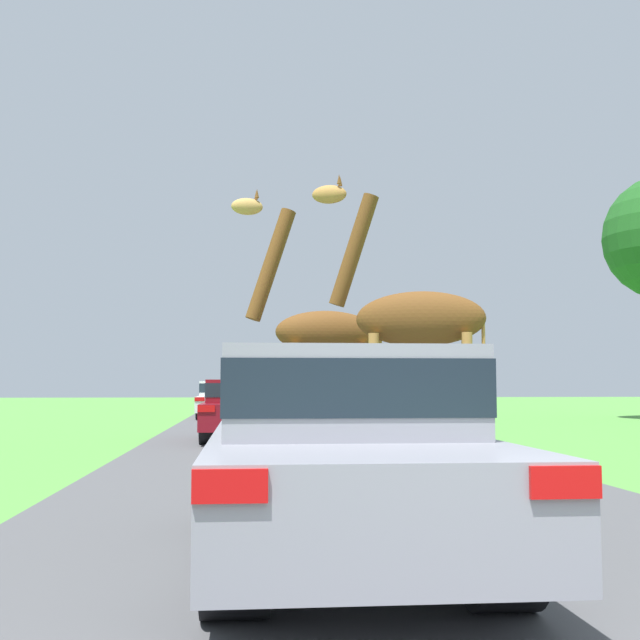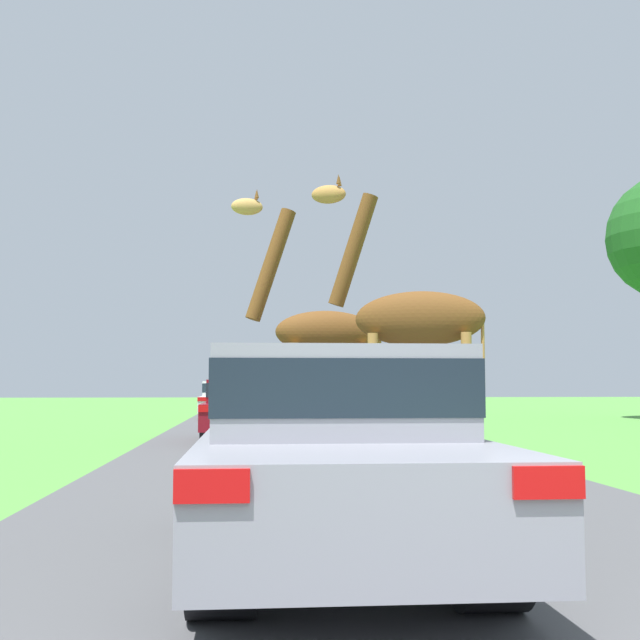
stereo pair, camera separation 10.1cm
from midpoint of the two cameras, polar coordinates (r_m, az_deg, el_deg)
road at (r=31.68m, az=-3.40°, el=-6.85°), size 6.53×120.00×0.00m
giraffe_near_road at (r=14.20m, az=-0.26°, el=-1.16°), size 2.68×0.99×4.67m
giraffe_companion at (r=12.58m, az=6.40°, el=-0.15°), size 2.75×1.15×4.59m
car_lead_maroon at (r=5.67m, az=0.96°, el=-9.09°), size 1.78×4.36×1.46m
car_queue_right at (r=17.93m, az=-5.45°, el=-6.22°), size 1.90×3.95×1.33m
car_queue_left at (r=22.77m, az=-3.55°, el=-5.85°), size 1.84×4.30×1.38m
car_far_ahead at (r=30.05m, az=-6.94°, el=-5.57°), size 1.90×4.29×1.36m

